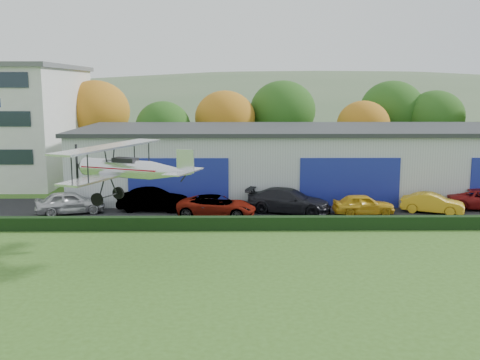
{
  "coord_description": "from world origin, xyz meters",
  "views": [
    {
      "loc": [
        -3.13,
        -16.34,
        8.57
      ],
      "look_at": [
        -2.8,
        12.85,
        3.6
      ],
      "focal_mm": 41.67,
      "sensor_mm": 36.0,
      "label": 1
    }
  ],
  "objects_px": {
    "car_3": "(289,201)",
    "car_4": "(363,204)",
    "hangar": "(335,160)",
    "car_1": "(153,200)",
    "car_0": "(70,202)",
    "car_2": "(217,206)",
    "car_5": "(432,203)",
    "biplane": "(127,167)"
  },
  "relations": [
    {
      "from": "car_3",
      "to": "car_4",
      "type": "relative_size",
      "value": 1.4
    },
    {
      "from": "hangar",
      "to": "car_1",
      "type": "height_order",
      "value": "hangar"
    },
    {
      "from": "car_0",
      "to": "car_3",
      "type": "distance_m",
      "value": 14.74
    },
    {
      "from": "car_3",
      "to": "car_4",
      "type": "height_order",
      "value": "car_3"
    },
    {
      "from": "car_0",
      "to": "car_2",
      "type": "bearing_deg",
      "value": -113.29
    },
    {
      "from": "car_0",
      "to": "car_2",
      "type": "xyz_separation_m",
      "value": [
        9.89,
        -1.06,
        -0.06
      ]
    },
    {
      "from": "car_1",
      "to": "car_5",
      "type": "height_order",
      "value": "car_1"
    },
    {
      "from": "car_4",
      "to": "car_5",
      "type": "height_order",
      "value": "car_4"
    },
    {
      "from": "car_2",
      "to": "biplane",
      "type": "xyz_separation_m",
      "value": [
        -4.24,
        -7.99,
        3.77
      ]
    },
    {
      "from": "car_5",
      "to": "car_4",
      "type": "bearing_deg",
      "value": 118.62
    },
    {
      "from": "car_1",
      "to": "car_2",
      "type": "xyz_separation_m",
      "value": [
        4.43,
        -1.81,
        -0.07
      ]
    },
    {
      "from": "car_1",
      "to": "car_4",
      "type": "bearing_deg",
      "value": -91.76
    },
    {
      "from": "car_1",
      "to": "car_5",
      "type": "distance_m",
      "value": 19.0
    },
    {
      "from": "car_3",
      "to": "car_5",
      "type": "xyz_separation_m",
      "value": [
        9.71,
        -0.23,
        -0.15
      ]
    },
    {
      "from": "car_3",
      "to": "car_4",
      "type": "bearing_deg",
      "value": -79.81
    },
    {
      "from": "biplane",
      "to": "car_3",
      "type": "bearing_deg",
      "value": 67.99
    },
    {
      "from": "car_4",
      "to": "hangar",
      "type": "bearing_deg",
      "value": 0.79
    },
    {
      "from": "hangar",
      "to": "car_5",
      "type": "bearing_deg",
      "value": -55.42
    },
    {
      "from": "car_3",
      "to": "biplane",
      "type": "bearing_deg",
      "value": 152.87
    },
    {
      "from": "car_4",
      "to": "biplane",
      "type": "distance_m",
      "value": 16.84
    },
    {
      "from": "car_3",
      "to": "car_5",
      "type": "height_order",
      "value": "car_3"
    },
    {
      "from": "car_2",
      "to": "car_3",
      "type": "xyz_separation_m",
      "value": [
        4.85,
        1.18,
        0.11
      ]
    },
    {
      "from": "car_3",
      "to": "car_5",
      "type": "distance_m",
      "value": 9.71
    },
    {
      "from": "car_1",
      "to": "car_3",
      "type": "bearing_deg",
      "value": -90.54
    },
    {
      "from": "hangar",
      "to": "car_1",
      "type": "bearing_deg",
      "value": -153.5
    },
    {
      "from": "hangar",
      "to": "car_0",
      "type": "height_order",
      "value": "hangar"
    },
    {
      "from": "car_1",
      "to": "car_3",
      "type": "xyz_separation_m",
      "value": [
        9.27,
        -0.63,
        0.04
      ]
    },
    {
      "from": "car_4",
      "to": "car_5",
      "type": "xyz_separation_m",
      "value": [
        4.78,
        0.41,
        -0.02
      ]
    },
    {
      "from": "car_0",
      "to": "biplane",
      "type": "distance_m",
      "value": 11.3
    },
    {
      "from": "hangar",
      "to": "car_5",
      "type": "relative_size",
      "value": 9.94
    },
    {
      "from": "car_0",
      "to": "car_1",
      "type": "bearing_deg",
      "value": -99.34
    },
    {
      "from": "car_0",
      "to": "car_5",
      "type": "height_order",
      "value": "car_0"
    },
    {
      "from": "car_0",
      "to": "car_3",
      "type": "height_order",
      "value": "car_3"
    },
    {
      "from": "hangar",
      "to": "car_5",
      "type": "height_order",
      "value": "hangar"
    },
    {
      "from": "car_0",
      "to": "car_2",
      "type": "distance_m",
      "value": 9.95
    },
    {
      "from": "hangar",
      "to": "car_3",
      "type": "height_order",
      "value": "hangar"
    },
    {
      "from": "car_3",
      "to": "hangar",
      "type": "bearing_deg",
      "value": -12.98
    },
    {
      "from": "biplane",
      "to": "car_0",
      "type": "bearing_deg",
      "value": 144.73
    },
    {
      "from": "car_1",
      "to": "car_2",
      "type": "height_order",
      "value": "car_1"
    },
    {
      "from": "car_4",
      "to": "car_2",
      "type": "bearing_deg",
      "value": 90.2
    },
    {
      "from": "hangar",
      "to": "biplane",
      "type": "relative_size",
      "value": 5.25
    },
    {
      "from": "car_0",
      "to": "car_3",
      "type": "relative_size",
      "value": 0.8
    }
  ]
}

